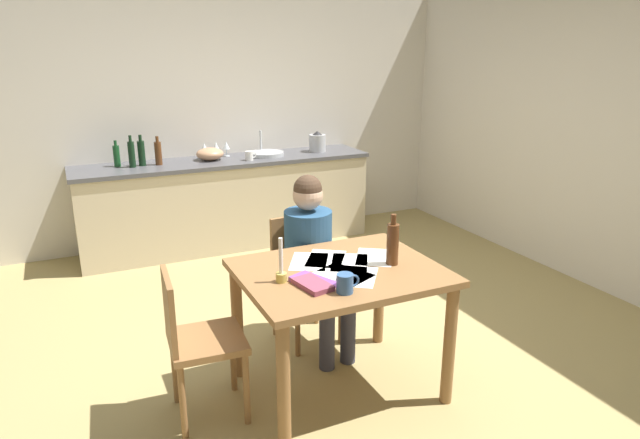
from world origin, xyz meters
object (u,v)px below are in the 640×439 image
Objects in this scene: chair_at_table at (303,272)px; sink_unit at (266,154)px; wine_glass_by_kettle at (216,146)px; candlestick at (281,270)px; dining_table at (340,289)px; bottle_vinegar at (132,154)px; mixing_bowl at (210,154)px; wine_glass_near_sink at (226,146)px; book_cookery at (313,282)px; bottle_sauce at (158,153)px; bottle_wine_red at (141,153)px; teacup_on_counter at (249,156)px; wine_bottle_on_table at (393,243)px; coffee_mug at (345,283)px; stovetop_kettle at (317,142)px; chair_side_empty at (195,338)px; bottle_oil at (117,155)px; wine_glass_back_left at (204,147)px; person_seated at (313,253)px; book_magazine at (313,284)px.

chair_at_table is 2.21m from sink_unit.
wine_glass_by_kettle is (-0.48, 0.15, 0.09)m from sink_unit.
dining_table is at bearing 3.98° from candlestick.
bottle_vinegar is 1.11× the size of mixing_bowl.
bottle_vinegar is at bearing -170.62° from wine_glass_near_sink.
book_cookery is 2.95m from bottle_sauce.
bottle_vinegar is at bearing -158.03° from bottle_wine_red.
teacup_on_counter is at bearing -49.73° from wine_glass_by_kettle.
mixing_bowl is at bearing 96.54° from wine_bottle_on_table.
bottle_sauce is 1.78× the size of wine_glass_by_kettle.
teacup_on_counter reaches higher than coffee_mug.
sink_unit is 1.64× the size of stovetop_kettle.
bottle_sauce is (0.31, 2.70, 0.53)m from chair_side_empty.
bottle_oil is 1.60× the size of wine_glass_back_left.
chair_at_table is 2.02m from teacup_on_counter.
sink_unit is at bearing 71.80° from candlestick.
wine_glass_back_left is at bearing 16.91° from bottle_sauce.
bottle_sauce is (-0.30, 2.92, 0.23)m from book_cookery.
teacup_on_counter is at bearing -10.29° from bottle_sauce.
dining_table is 5.14× the size of stovetop_kettle.
sink_unit is 1.23× the size of bottle_wine_red.
wine_glass_by_kettle is at bearing 89.98° from person_seated.
person_seated reaches higher than sink_unit.
bottle_vinegar reaches higher than teacup_on_counter.
bottle_wine_red is at bearing -170.98° from wine_glass_by_kettle.
wine_bottle_on_table is 1.97× the size of wine_glass_near_sink.
mixing_bowl is at bearing -3.85° from bottle_oil.
book_magazine is at bearing -95.88° from wine_glass_by_kettle.
stovetop_kettle reaches higher than wine_bottle_on_table.
bottle_wine_red is 1.81m from stovetop_kettle.
bottle_sauce reaches higher than wine_bottle_on_table.
coffee_mug is at bearing -151.16° from wine_bottle_on_table.
person_seated is 2.13m from teacup_on_counter.
coffee_mug is (-0.18, -0.98, 0.34)m from chair_at_table.
chair_at_table is at bearing 33.83° from chair_side_empty.
book_cookery is 3.03m from sink_unit.
wine_bottle_on_table is 3.01m from wine_glass_by_kettle.
stovetop_kettle is 1.43× the size of wine_glass_by_kettle.
mixing_bowl is at bearing -149.41° from wine_glass_near_sink.
sink_unit reaches higher than dining_table.
stovetop_kettle is 0.97m from wine_glass_near_sink.
bottle_wine_red reaches higher than candlestick.
wine_glass_near_sink is (0.43, 3.10, 0.22)m from book_magazine.
wine_glass_back_left is at bearing 83.78° from candlestick.
wine_bottle_on_table is at bearing -83.26° from wine_glass_back_left.
bottle_wine_red is (-0.98, 2.88, 0.12)m from wine_bottle_on_table.
wine_glass_back_left is (0.78, 2.85, 0.53)m from chair_side_empty.
wine_glass_by_kettle is at bearing 130.27° from teacup_on_counter.
candlestick reaches higher than coffee_mug.
book_magazine is 3.12m from bottle_oil.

